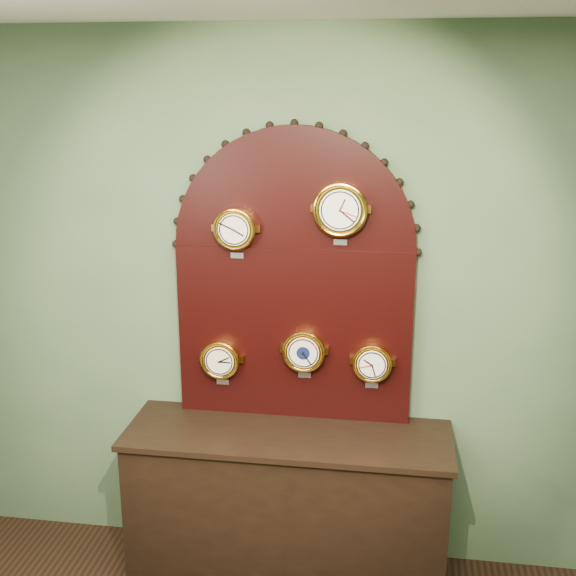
% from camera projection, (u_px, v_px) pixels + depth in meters
% --- Properties ---
extents(wall_back, '(4.00, 0.00, 4.00)m').
position_uv_depth(wall_back, '(295.00, 308.00, 3.77)').
color(wall_back, '#4C6646').
rests_on(wall_back, ground).
extents(shop_counter, '(1.60, 0.50, 0.80)m').
position_uv_depth(shop_counter, '(287.00, 508.00, 3.79)').
color(shop_counter, black).
rests_on(shop_counter, ground_plane).
extents(display_board, '(1.26, 0.06, 1.53)m').
position_uv_depth(display_board, '(294.00, 268.00, 3.66)').
color(display_board, black).
rests_on(display_board, shop_counter).
extents(roman_clock, '(0.21, 0.08, 0.26)m').
position_uv_depth(roman_clock, '(235.00, 229.00, 3.58)').
color(roman_clock, gold).
rests_on(roman_clock, display_board).
extents(arabic_clock, '(0.26, 0.08, 0.31)m').
position_uv_depth(arabic_clock, '(340.00, 209.00, 3.48)').
color(arabic_clock, gold).
rests_on(arabic_clock, display_board).
extents(hygrometer, '(0.20, 0.08, 0.25)m').
position_uv_depth(hygrometer, '(221.00, 359.00, 3.79)').
color(hygrometer, gold).
rests_on(hygrometer, display_board).
extents(barometer, '(0.22, 0.08, 0.27)m').
position_uv_depth(barometer, '(304.00, 351.00, 3.70)').
color(barometer, gold).
rests_on(barometer, display_board).
extents(tide_clock, '(0.20, 0.08, 0.25)m').
position_uv_depth(tide_clock, '(372.00, 363.00, 3.67)').
color(tide_clock, gold).
rests_on(tide_clock, display_board).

